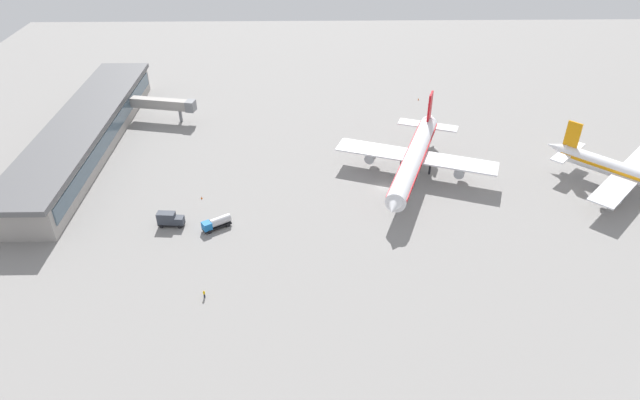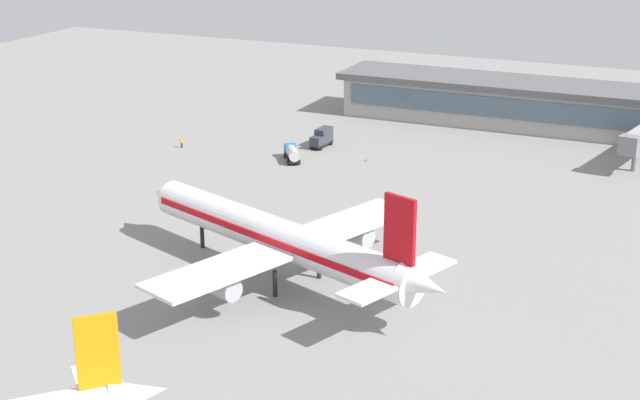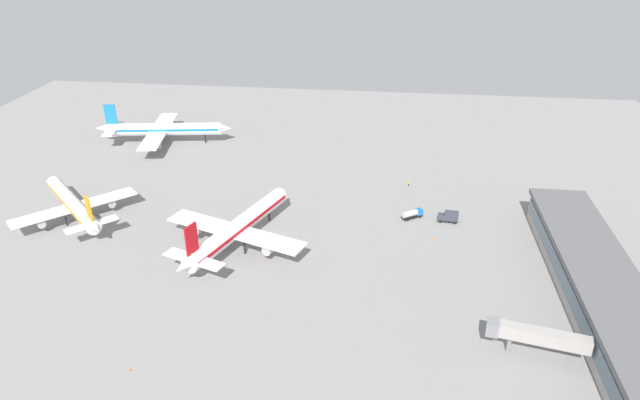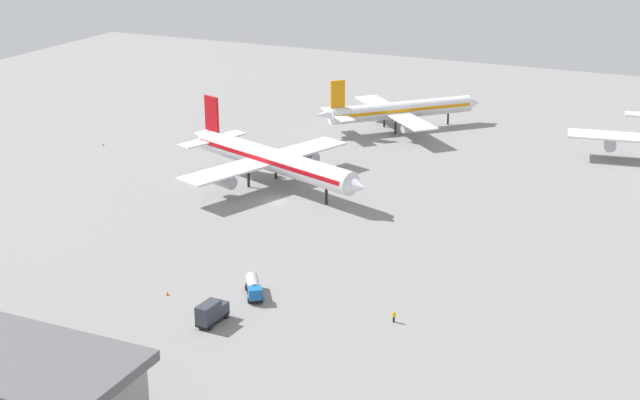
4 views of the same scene
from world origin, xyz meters
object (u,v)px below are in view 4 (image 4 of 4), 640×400
at_px(airplane_taxiing, 271,159).
at_px(fuel_truck, 254,287).
at_px(catering_truck, 211,312).
at_px(safety_cone_near_gate, 103,144).
at_px(safety_cone_mid_apron, 167,293).
at_px(airplane_at_gate, 399,110).
at_px(ground_crew_worker, 394,317).

bearing_deg(airplane_taxiing, fuel_truck, -45.44).
height_order(airplane_taxiing, catering_truck, airplane_taxiing).
bearing_deg(safety_cone_near_gate, catering_truck, -44.03).
relative_size(fuel_truck, safety_cone_mid_apron, 10.49).
distance_m(airplane_at_gate, catering_truck, 106.28).
bearing_deg(ground_crew_worker, catering_truck, -66.15).
relative_size(catering_truck, safety_cone_near_gate, 9.54).
height_order(fuel_truck, safety_cone_mid_apron, fuel_truck).
relative_size(airplane_at_gate, safety_cone_near_gate, 56.82).
height_order(airplane_at_gate, safety_cone_mid_apron, airplane_at_gate).
bearing_deg(airplane_taxiing, airplane_at_gate, 100.74).
height_order(catering_truck, ground_crew_worker, catering_truck).
bearing_deg(airplane_at_gate, fuel_truck, -128.00).
xyz_separation_m(airplane_at_gate, safety_cone_near_gate, (-56.02, -40.57, -4.48)).
xyz_separation_m(airplane_at_gate, fuel_truck, (12.34, -95.46, -3.40)).
distance_m(airplane_at_gate, fuel_truck, 96.32).
height_order(airplane_taxiing, safety_cone_near_gate, airplane_taxiing).
distance_m(airplane_taxiing, safety_cone_near_gate, 48.91).
xyz_separation_m(airplane_taxiing, safety_cone_near_gate, (-47.72, 9.37, -5.16)).
distance_m(airplane_at_gate, safety_cone_mid_apron, 100.73).
height_order(ground_crew_worker, safety_cone_mid_apron, ground_crew_worker).
relative_size(fuel_truck, safety_cone_near_gate, 10.49).
bearing_deg(airplane_at_gate, ground_crew_worker, -115.68).
height_order(airplane_taxiing, fuel_truck, airplane_taxiing).
relative_size(catering_truck, safety_cone_mid_apron, 9.54).
relative_size(airplane_at_gate, airplane_taxiing, 0.72).
relative_size(airplane_at_gate, fuel_truck, 5.42).
xyz_separation_m(fuel_truck, safety_cone_mid_apron, (-11.61, -5.17, -1.09)).
distance_m(safety_cone_near_gate, safety_cone_mid_apron, 82.63).
bearing_deg(catering_truck, ground_crew_worker, -60.35).
relative_size(airplane_taxiing, catering_truck, 8.31).
xyz_separation_m(fuel_truck, safety_cone_near_gate, (-68.36, 54.89, -1.09)).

